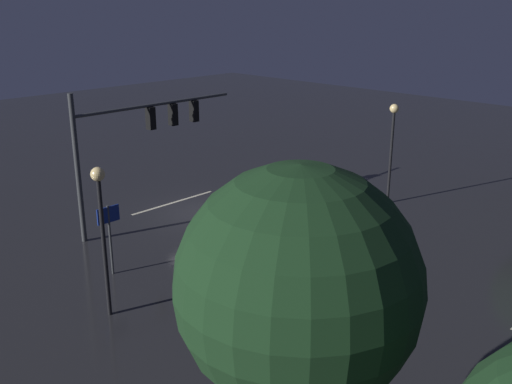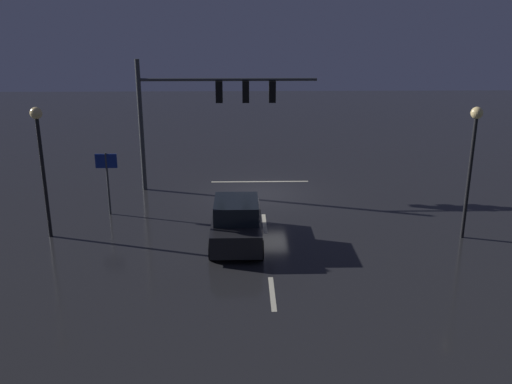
# 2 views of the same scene
# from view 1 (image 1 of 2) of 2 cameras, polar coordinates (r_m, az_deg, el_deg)

# --- Properties ---
(ground_plane) EXTENTS (80.00, 80.00, 0.00)m
(ground_plane) POSITION_cam_1_polar(r_m,az_deg,el_deg) (28.24, -5.45, -2.01)
(ground_plane) COLOR #232326
(traffic_signal_assembly) EXTENTS (8.43, 0.47, 6.27)m
(traffic_signal_assembly) POSITION_cam_1_polar(r_m,az_deg,el_deg) (26.24, -11.32, 5.94)
(traffic_signal_assembly) COLOR #383A3D
(traffic_signal_assembly) RESTS_ON ground_plane
(lane_dash_far) EXTENTS (0.16, 2.20, 0.01)m
(lane_dash_far) POSITION_cam_1_polar(r_m,az_deg,el_deg) (25.51, 0.41, -4.19)
(lane_dash_far) COLOR beige
(lane_dash_far) RESTS_ON ground_plane
(lane_dash_mid) EXTENTS (0.16, 2.20, 0.01)m
(lane_dash_mid) POSITION_cam_1_polar(r_m,az_deg,el_deg) (22.15, 11.77, -8.26)
(lane_dash_mid) COLOR beige
(lane_dash_mid) RESTS_ON ground_plane
(stop_bar) EXTENTS (5.00, 0.16, 0.01)m
(stop_bar) POSITION_cam_1_polar(r_m,az_deg,el_deg) (29.78, -8.05, -1.02)
(stop_bar) COLOR beige
(stop_bar) RESTS_ON ground_plane
(car_approaching) EXTENTS (1.91, 4.37, 1.70)m
(car_approaching) POSITION_cam_1_polar(r_m,az_deg,el_deg) (23.24, 1.91, -4.41)
(car_approaching) COLOR black
(car_approaching) RESTS_ON ground_plane
(street_lamp_left_kerb) EXTENTS (0.44, 0.44, 5.01)m
(street_lamp_left_kerb) POSITION_cam_1_polar(r_m,az_deg,el_deg) (29.23, 13.18, 5.47)
(street_lamp_left_kerb) COLOR black
(street_lamp_left_kerb) RESTS_ON ground_plane
(street_lamp_right_kerb) EXTENTS (0.44, 0.44, 4.99)m
(street_lamp_right_kerb) POSITION_cam_1_polar(r_m,az_deg,el_deg) (18.56, -14.89, -2.07)
(street_lamp_right_kerb) COLOR black
(street_lamp_right_kerb) RESTS_ON ground_plane
(route_sign) EXTENTS (0.90, 0.09, 2.70)m
(route_sign) POSITION_cam_1_polar(r_m,az_deg,el_deg) (21.93, -14.16, -3.16)
(route_sign) COLOR #383A3D
(route_sign) RESTS_ON ground_plane
(tree_right_near) EXTENTS (4.47, 4.47, 7.16)m
(tree_right_near) POSITION_cam_1_polar(r_m,az_deg,el_deg) (10.55, 4.11, -9.13)
(tree_right_near) COLOR #382314
(tree_right_near) RESTS_ON ground_plane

